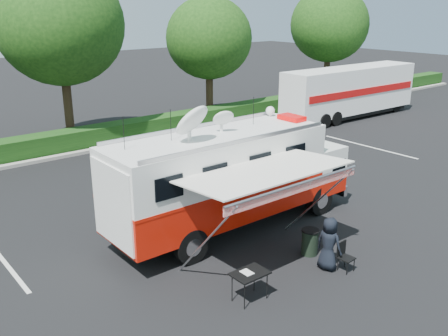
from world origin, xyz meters
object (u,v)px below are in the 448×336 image
Objects in this scene: trash_bin at (310,242)px; semi_trailer at (350,91)px; command_truck at (232,177)px; folding_table at (250,274)px.

semi_trailer reaches higher than trash_bin.
command_truck reaches higher than trash_bin.
folding_table is at bearing -124.03° from command_truck.
trash_bin is at bearing 12.68° from folding_table.
semi_trailer reaches higher than folding_table.
semi_trailer is (16.27, 7.93, -0.09)m from command_truck.
command_truck is 18.10m from semi_trailer.
trash_bin is 0.07× the size of semi_trailer.
semi_trailer is at bearing 25.97° from command_truck.
folding_table is 0.09× the size of semi_trailer.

